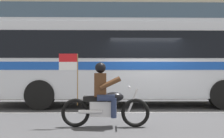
# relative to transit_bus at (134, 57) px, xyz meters

# --- Properties ---
(ground_plane) EXTENTS (60.00, 60.00, 0.00)m
(ground_plane) POSITION_rel_transit_bus_xyz_m (0.29, -1.19, -1.88)
(ground_plane) COLOR #3D3D3F
(sidewalk_curb) EXTENTS (28.00, 3.80, 0.15)m
(sidewalk_curb) POSITION_rel_transit_bus_xyz_m (0.29, 3.91, -1.81)
(sidewalk_curb) COLOR #A39E93
(sidewalk_curb) RESTS_ON ground_plane
(lane_center_stripe) EXTENTS (26.60, 0.14, 0.01)m
(lane_center_stripe) POSITION_rel_transit_bus_xyz_m (0.29, -1.79, -1.88)
(lane_center_stripe) COLOR silver
(lane_center_stripe) RESTS_ON ground_plane
(transit_bus) EXTENTS (11.01, 2.65, 3.22)m
(transit_bus) POSITION_rel_transit_bus_xyz_m (0.00, 0.00, 0.00)
(transit_bus) COLOR silver
(transit_bus) RESTS_ON ground_plane
(motorcycle_with_rider) EXTENTS (2.20, 0.64, 1.78)m
(motorcycle_with_rider) POSITION_rel_transit_bus_xyz_m (-1.14, -4.01, -1.22)
(motorcycle_with_rider) COLOR black
(motorcycle_with_rider) RESTS_ON ground_plane
(fire_hydrant) EXTENTS (0.22, 0.30, 0.75)m
(fire_hydrant) POSITION_rel_transit_bus_xyz_m (3.84, 2.44, -1.36)
(fire_hydrant) COLOR gold
(fire_hydrant) RESTS_ON sidewalk_curb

